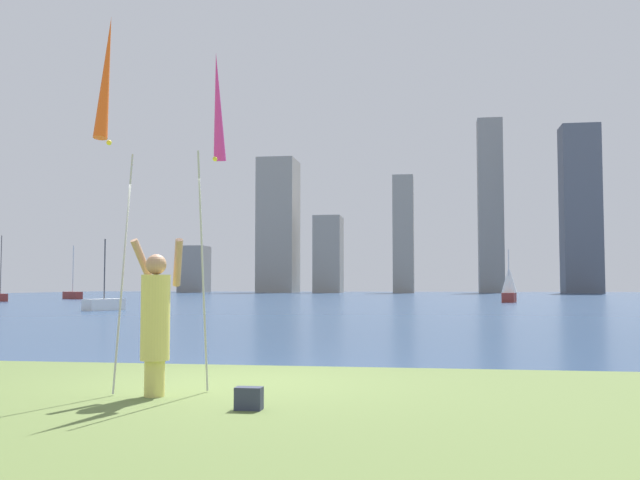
{
  "coord_description": "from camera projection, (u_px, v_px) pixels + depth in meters",
  "views": [
    {
      "loc": [
        2.57,
        -9.21,
        1.28
      ],
      "look_at": [
        -0.18,
        8.63,
        2.39
      ],
      "focal_mm": 40.61,
      "sensor_mm": 36.0,
      "label": 1
    }
  ],
  "objects": [
    {
      "name": "kite_flag_left",
      "position": [
        107.0,
        85.0,
        8.22
      ],
      "size": [
        0.16,
        0.98,
        4.36
      ],
      "color": "#B2B2B7",
      "rests_on": "ground"
    },
    {
      "name": "sailboat_1",
      "position": [
        73.0,
        295.0,
        64.22
      ],
      "size": [
        2.6,
        2.21,
        4.75
      ],
      "color": "maroon",
      "rests_on": "ground"
    },
    {
      "name": "person",
      "position": [
        156.0,
        318.0,
        8.31
      ],
      "size": [
        0.66,
        0.49,
        1.81
      ],
      "rotation": [
        0.0,
        0.0,
        -0.28
      ],
      "color": "#D8CC66",
      "rests_on": "ground"
    },
    {
      "name": "kite_flag_right",
      "position": [
        217.0,
        114.0,
        9.1
      ],
      "size": [
        0.16,
        0.96,
        4.19
      ],
      "color": "#B2B2B7",
      "rests_on": "ground"
    },
    {
      "name": "skyline_tower_4",
      "position": [
        490.0,
        205.0,
        112.95
      ],
      "size": [
        3.82,
        3.05,
        27.25
      ],
      "color": "gray",
      "rests_on": "ground"
    },
    {
      "name": "skyline_tower_2",
      "position": [
        328.0,
        254.0,
        112.96
      ],
      "size": [
        4.22,
        5.32,
        11.95
      ],
      "color": "gray",
      "rests_on": "ground"
    },
    {
      "name": "skyline_tower_5",
      "position": [
        580.0,
        209.0,
        106.26
      ],
      "size": [
        5.4,
        4.77,
        24.73
      ],
      "color": "#565B66",
      "rests_on": "ground"
    },
    {
      "name": "ground",
      "position": [
        400.0,
        301.0,
        59.65
      ],
      "size": [
        120.0,
        138.0,
        0.12
      ],
      "color": "#5B7038"
    },
    {
      "name": "sailboat_5",
      "position": [
        509.0,
        286.0,
        52.0
      ],
      "size": [
        1.32,
        2.36,
        3.8
      ],
      "color": "maroon",
      "rests_on": "ground"
    },
    {
      "name": "skyline_tower_1",
      "position": [
        278.0,
        226.0,
        116.34
      ],
      "size": [
        5.87,
        7.28,
        21.4
      ],
      "color": "gray",
      "rests_on": "ground"
    },
    {
      "name": "sailboat_4",
      "position": [
        104.0,
        304.0,
        35.78
      ],
      "size": [
        1.47,
        2.34,
        3.55
      ],
      "color": "white",
      "rests_on": "ground"
    },
    {
      "name": "skyline_tower_0",
      "position": [
        194.0,
        269.0,
        117.13
      ],
      "size": [
        4.25,
        4.65,
        7.51
      ],
      "color": "gray",
      "rests_on": "ground"
    },
    {
      "name": "bag",
      "position": [
        249.0,
        398.0,
        7.38
      ],
      "size": [
        0.28,
        0.17,
        0.23
      ],
      "color": "#33384C",
      "rests_on": "ground"
    },
    {
      "name": "sailboat_0",
      "position": [
        0.0,
        297.0,
        54.78
      ],
      "size": [
        1.7,
        1.6,
        5.02
      ],
      "color": "maroon",
      "rests_on": "ground"
    },
    {
      "name": "skyline_tower_3",
      "position": [
        403.0,
        234.0,
        109.85
      ],
      "size": [
        3.11,
        3.95,
        17.81
      ],
      "color": "gray",
      "rests_on": "ground"
    }
  ]
}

